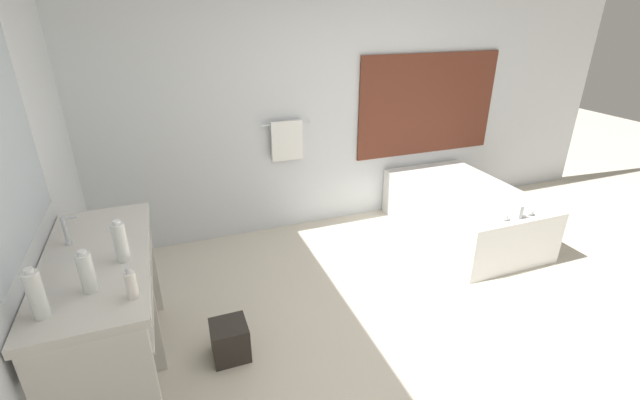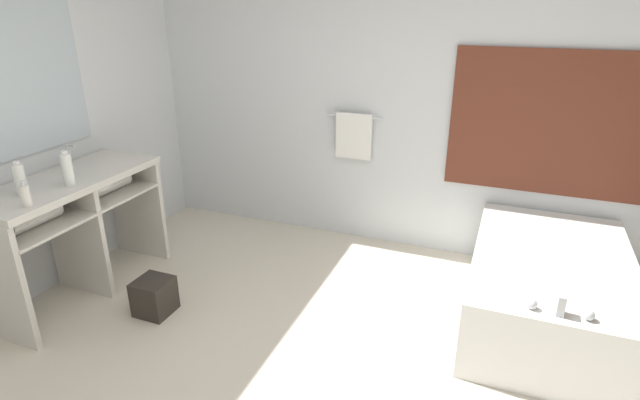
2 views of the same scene
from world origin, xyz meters
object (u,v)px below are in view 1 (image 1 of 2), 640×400
object	(u,v)px
water_bottle_2	(36,294)
waste_bin	(230,340)
water_bottle_1	(121,242)
soap_dispenser	(131,285)
bathtub	(463,209)
water_bottle_3	(87,272)

from	to	relation	value
water_bottle_2	waste_bin	bearing A→B (deg)	27.53
water_bottle_1	waste_bin	distance (m)	1.05
water_bottle_1	water_bottle_2	bearing A→B (deg)	-130.46
soap_dispenser	water_bottle_1	bearing A→B (deg)	98.24
bathtub	water_bottle_3	size ratio (longest dim) A/B	7.06
water_bottle_2	water_bottle_3	xyz separation A→B (m)	(0.18, 0.14, -0.01)
water_bottle_3	waste_bin	world-z (taller)	water_bottle_3
bathtub	water_bottle_2	bearing A→B (deg)	-158.58
water_bottle_1	water_bottle_3	size ratio (longest dim) A/B	1.07
bathtub	water_bottle_1	world-z (taller)	water_bottle_1
water_bottle_2	waste_bin	xyz separation A→B (m)	(0.85, 0.44, -0.91)
water_bottle_3	bathtub	bearing A→B (deg)	20.43
bathtub	water_bottle_1	bearing A→B (deg)	-162.76
water_bottle_3	water_bottle_2	bearing A→B (deg)	-143.56
bathtub	soap_dispenser	xyz separation A→B (m)	(-3.05, -1.34, 0.71)
bathtub	water_bottle_1	distance (m)	3.33
water_bottle_1	waste_bin	xyz separation A→B (m)	(0.52, 0.06, -0.90)
water_bottle_1	waste_bin	bearing A→B (deg)	6.59
water_bottle_3	water_bottle_1	bearing A→B (deg)	60.07
water_bottle_2	water_bottle_3	distance (m)	0.23
water_bottle_2	soap_dispenser	distance (m)	0.38
water_bottle_1	soap_dispenser	distance (m)	0.38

